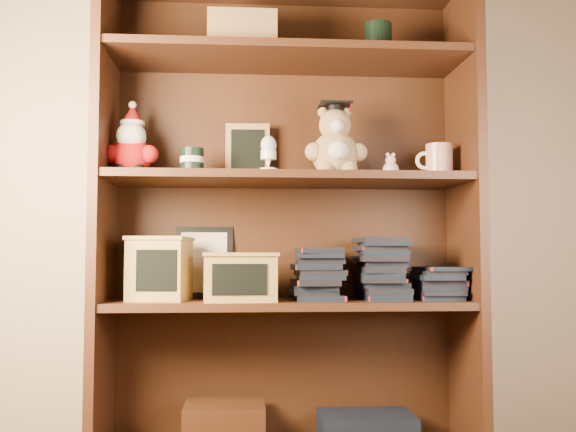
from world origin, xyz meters
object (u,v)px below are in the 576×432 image
(teacher_mug, at_px, (438,161))
(treats_box, at_px, (160,268))
(bookcase, at_px, (286,229))
(grad_teddy_bear, at_px, (335,147))

(teacher_mug, distance_m, treats_box, 0.97)
(bookcase, height_order, treats_box, bookcase)
(grad_teddy_bear, bearing_deg, bookcase, 159.68)
(teacher_mug, height_order, treats_box, teacher_mug)
(teacher_mug, bearing_deg, grad_teddy_bear, -178.75)
(bookcase, height_order, grad_teddy_bear, bookcase)
(bookcase, bearing_deg, grad_teddy_bear, -20.32)
(bookcase, bearing_deg, treats_box, -172.75)
(bookcase, relative_size, grad_teddy_bear, 6.48)
(bookcase, xyz_separation_m, grad_teddy_bear, (0.16, -0.06, 0.26))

